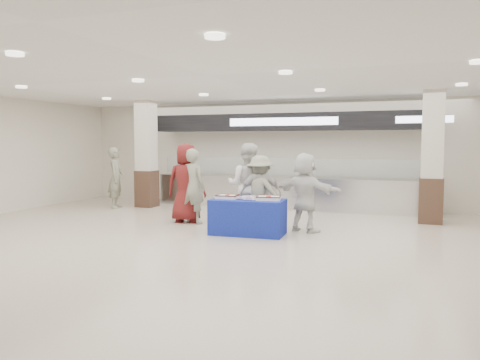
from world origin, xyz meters
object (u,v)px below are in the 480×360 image
at_px(display_table, 248,217).
at_px(civilian_white, 305,192).
at_px(civilian_maroon, 186,183).
at_px(chef_tall, 247,185).
at_px(soldier_a, 193,186).
at_px(soldier_b, 260,193).
at_px(sheet_cake_left, 227,196).
at_px(chef_short, 260,194).
at_px(sheet_cake_right, 269,198).
at_px(cupcake_tray, 249,198).
at_px(soldier_bg, 116,178).

distance_m(display_table, civilian_white, 1.39).
bearing_deg(civilian_maroon, chef_tall, 163.89).
relative_size(soldier_a, soldier_b, 1.09).
bearing_deg(soldier_b, display_table, 94.34).
xyz_separation_m(sheet_cake_left, civilian_white, (1.53, 0.75, 0.07)).
bearing_deg(chef_tall, sheet_cake_left, 72.28).
bearing_deg(civilian_white, soldier_b, 27.39).
bearing_deg(display_table, sheet_cake_left, 175.95).
height_order(chef_tall, chef_short, chef_tall).
height_order(sheet_cake_right, soldier_a, soldier_a).
xyz_separation_m(sheet_cake_left, soldier_b, (0.53, 0.64, 0.04)).
bearing_deg(cupcake_tray, civilian_white, 34.68).
distance_m(chef_tall, chef_short, 0.45).
xyz_separation_m(soldier_a, chef_tall, (1.38, 0.01, 0.07)).
height_order(chef_tall, civilian_white, chef_tall).
bearing_deg(soldier_bg, cupcake_tray, -135.26).
xyz_separation_m(cupcake_tray, civilian_white, (1.04, 0.72, 0.09)).
relative_size(civilian_maroon, soldier_a, 1.07).
height_order(chef_short, civilian_white, civilian_white).
bearing_deg(sheet_cake_left, sheet_cake_right, 3.59).
height_order(sheet_cake_right, chef_short, chef_short).
distance_m(civilian_maroon, soldier_b, 2.01).
distance_m(sheet_cake_left, civilian_white, 1.71).
bearing_deg(sheet_cake_right, sheet_cake_left, -176.41).
distance_m(display_table, chef_tall, 1.06).
xyz_separation_m(cupcake_tray, chef_tall, (-0.33, 0.79, 0.19)).
relative_size(display_table, soldier_b, 0.93).
height_order(sheet_cake_left, soldier_b, soldier_b).
xyz_separation_m(display_table, soldier_bg, (-5.06, 2.37, 0.53)).
distance_m(chef_tall, soldier_bg, 5.00).
height_order(civilian_maroon, civilian_white, civilian_maroon).
xyz_separation_m(civilian_maroon, soldier_bg, (-3.13, 1.48, -0.07)).
bearing_deg(display_table, chef_short, 80.11).
xyz_separation_m(display_table, chef_tall, (-0.31, 0.82, 0.60)).
bearing_deg(soldier_a, soldier_b, -169.92).
relative_size(sheet_cake_left, cupcake_tray, 0.98).
bearing_deg(cupcake_tray, display_table, -122.98).
bearing_deg(chef_tall, chef_short, 148.19).
distance_m(soldier_b, soldier_bg, 5.41).
height_order(soldier_b, civilian_white, civilian_white).
relative_size(display_table, soldier_bg, 0.86).
xyz_separation_m(civilian_maroon, civilian_white, (2.99, -0.14, -0.10)).
height_order(soldier_a, chef_tall, chef_tall).
xyz_separation_m(civilian_maroon, soldier_a, (0.24, -0.09, -0.06)).
distance_m(sheet_cake_right, soldier_bg, 5.97).
height_order(display_table, soldier_a, soldier_a).
xyz_separation_m(sheet_cake_right, civilian_white, (0.62, 0.69, 0.07)).
distance_m(civilian_maroon, soldier_bg, 3.46).
bearing_deg(chef_short, display_table, 60.78).
relative_size(cupcake_tray, soldier_a, 0.26).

